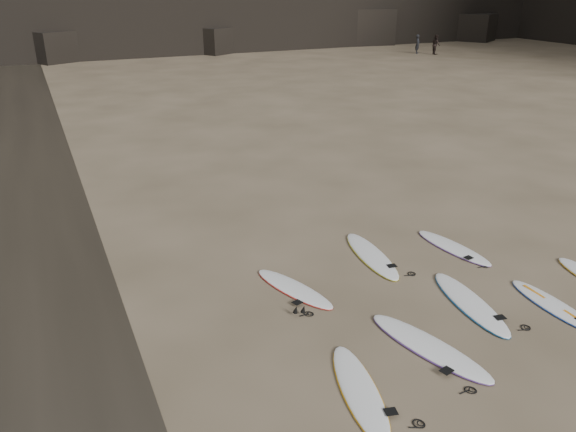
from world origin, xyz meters
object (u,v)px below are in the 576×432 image
Objects in this scene: surfboard_3 at (554,305)px; surfboard_6 at (371,255)px; person_a at (418,44)px; surfboard_0 at (360,390)px; surfboard_1 at (429,346)px; surfboard_2 at (470,302)px; person_b at (436,44)px; surfboard_7 at (453,247)px; surfboard_5 at (294,288)px.

surfboard_3 is 0.86× the size of surfboard_6.
surfboard_3 is 1.39× the size of person_a.
surfboard_0 is 5.12m from surfboard_6.
surfboard_1 reaches higher than surfboard_6.
surfboard_2 is 1.61× the size of person_a.
person_b is (28.42, 36.12, 0.83)m from surfboard_1.
person_a reaches higher than surfboard_2.
surfboard_7 is at bearing 49.72° from surfboard_0.
surfboard_3 is at bearing 19.98° from surfboard_0.
surfboard_1 reaches higher than surfboard_0.
surfboard_2 is 1.77m from surfboard_3.
surfboard_3 is 43.91m from person_b.
surfboard_2 reaches higher than surfboard_5.
surfboard_5 is (-1.42, 3.04, -0.01)m from surfboard_1.
person_a is (25.51, 36.44, 0.80)m from surfboard_2.
surfboard_6 is (1.06, 3.71, -0.00)m from surfboard_1.
person_b is at bearing 37.00° from surfboard_1.
surfboard_2 and surfboard_6 have the same top height.
surfboard_6 is at bearing 123.86° from surfboard_3.
surfboard_6 is at bearing 160.06° from surfboard_7.
person_a reaches higher than surfboard_0.
surfboard_0 is at bearing -115.42° from surfboard_5.
surfboard_0 is 0.92× the size of surfboard_2.
surfboard_0 is 1.07× the size of surfboard_5.
surfboard_3 is at bearing -168.93° from person_a.
person_b is at bearing 57.21° from surfboard_6.
surfboard_6 is (-2.29, 3.63, 0.01)m from surfboard_3.
surfboard_7 is 41.44m from person_b.
person_b is (30.26, 36.62, 0.83)m from surfboard_0.
surfboard_0 is 6.30m from surfboard_7.
person_a is (28.71, 34.31, 0.80)m from surfboard_5.
person_a reaches higher than surfboard_7.
surfboard_5 is at bearing 100.17° from surfboard_1.
surfboard_5 is 1.40× the size of person_a.
person_a is at bearing 31.46° from surfboard_5.
surfboard_7 reaches higher than surfboard_5.
surfboard_1 is (1.84, 0.51, 0.00)m from surfboard_0.
surfboard_7 is (2.18, -0.49, -0.01)m from surfboard_6.
person_b reaches higher than surfboard_0.
surfboard_1 is 1.18× the size of surfboard_3.
surfboard_6 is at bearing -3.52° from surfboard_5.
surfboard_3 is (1.56, -0.82, -0.01)m from surfboard_2.
person_b is at bearing 29.34° from surfboard_5.
surfboard_0 is 47.77m from person_a.
person_b reaches higher than surfboard_5.
person_a is at bearing 47.64° from surfboard_7.
surfboard_1 reaches higher than surfboard_3.
person_a reaches higher than surfboard_6.
surfboard_0 is 0.93× the size of surfboard_6.
surfboard_0 is 1.07× the size of surfboard_3.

